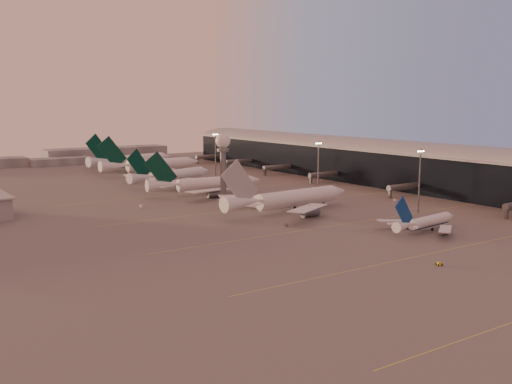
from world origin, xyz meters
TOP-DOWN VIEW (x-y plane):
  - ground at (0.00, 0.00)m, footprint 700.00×700.00m
  - taxiway_markings at (30.00, 56.00)m, footprint 180.00×185.25m
  - terminal at (107.88, 110.09)m, footprint 57.00×362.00m
  - radar_tower at (5.00, 120.00)m, footprint 6.40×6.40m
  - mast_b at (55.00, 55.00)m, footprint 3.60×0.56m
  - mast_c at (50.00, 110.00)m, footprint 3.60×0.56m
  - mast_d at (48.00, 200.00)m, footprint 3.60×0.56m
  - distant_horizon at (2.62, 325.14)m, footprint 165.00×37.50m
  - narrowbody_mid at (29.82, 30.11)m, footprint 34.91×27.70m
  - widebody_white at (14.00, 84.55)m, footprint 63.96×51.08m
  - greentail_a at (9.00, 142.35)m, footprint 57.83×46.47m
  - greentail_b at (10.77, 182.07)m, footprint 54.20×43.20m
  - greentail_c at (20.41, 227.92)m, footprint 65.43×52.77m
  - greentail_d at (22.00, 261.93)m, footprint 64.22×51.24m
  - gsv_tug_mid at (-0.23, 0.23)m, footprint 3.52×2.81m
  - gsv_truck_b at (43.13, 49.99)m, footprint 6.24×3.24m
  - gsv_truck_c at (-3.05, 63.68)m, footprint 4.64×4.94m
  - gsv_catering_b at (66.93, 78.15)m, footprint 5.57×3.11m
  - gsv_tug_far at (6.68, 98.71)m, footprint 2.79×3.95m
  - gsv_truck_d at (-30.68, 126.28)m, footprint 3.64×6.35m
  - gsv_tug_hangar at (47.66, 164.62)m, footprint 3.73×3.34m

SIDE VIEW (x-z plane):
  - ground at x=0.00m, z-range 0.00..0.00m
  - taxiway_markings at x=30.00m, z-range 0.00..0.02m
  - gsv_tug_mid at x=-0.23m, z-range 0.01..0.89m
  - gsv_tug_hangar at x=47.66m, z-range 0.01..0.93m
  - gsv_tug_far at x=6.68m, z-range 0.02..1.05m
  - gsv_truck_c at x=-3.05m, z-range 0.02..2.04m
  - gsv_truck_b at x=43.13m, z-range 0.02..2.42m
  - gsv_truck_d at x=-30.68m, z-range 0.02..2.45m
  - gsv_catering_b at x=66.93m, z-range 0.00..4.34m
  - narrowbody_mid at x=29.82m, z-range -4.07..9.61m
  - greentail_b at x=10.77m, z-range -6.51..13.62m
  - greentail_a at x=9.00m, z-range -6.80..14.23m
  - distant_horizon at x=2.62m, z-range -0.61..8.39m
  - widebody_white at x=14.00m, z-range -7.35..15.15m
  - greentail_c at x=20.41m, z-range -7.68..16.07m
  - greentail_d at x=22.00m, z-range -7.68..16.08m
  - terminal at x=107.88m, z-range -1.00..22.04m
  - mast_b at x=55.00m, z-range 1.24..26.24m
  - mast_c at x=50.00m, z-range 1.24..26.24m
  - mast_d at x=48.00m, z-range 1.24..26.24m
  - radar_tower at x=5.00m, z-range 5.40..36.50m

